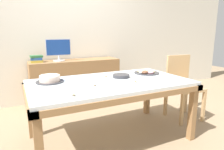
{
  "coord_description": "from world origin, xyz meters",
  "views": [
    {
      "loc": [
        -0.97,
        -2.02,
        1.27
      ],
      "look_at": [
        0.04,
        0.04,
        0.78
      ],
      "focal_mm": 32.0,
      "sensor_mm": 36.0,
      "label": 1
    }
  ],
  "objects_px": {
    "chair": "(182,83)",
    "cake_chocolate_round": "(50,79)",
    "tealight_near_front": "(95,86)",
    "tealight_near_cakes": "(136,82)",
    "tealight_left_edge": "(106,77)",
    "computer_monitor": "(58,50)",
    "pastry_platter": "(147,72)",
    "book_stack": "(37,59)",
    "tealight_right_edge": "(74,96)",
    "plate_stack": "(121,76)"
  },
  "relations": [
    {
      "from": "computer_monitor",
      "to": "cake_chocolate_round",
      "type": "height_order",
      "value": "computer_monitor"
    },
    {
      "from": "tealight_near_front",
      "to": "tealight_near_cakes",
      "type": "bearing_deg",
      "value": -7.03
    },
    {
      "from": "book_stack",
      "to": "tealight_near_cakes",
      "type": "bearing_deg",
      "value": -63.03
    },
    {
      "from": "plate_stack",
      "to": "chair",
      "type": "bearing_deg",
      "value": 0.68
    },
    {
      "from": "chair",
      "to": "cake_chocolate_round",
      "type": "relative_size",
      "value": 3.03
    },
    {
      "from": "book_stack",
      "to": "chair",
      "type": "bearing_deg",
      "value": -35.26
    },
    {
      "from": "chair",
      "to": "tealight_near_cakes",
      "type": "relative_size",
      "value": 23.5
    },
    {
      "from": "cake_chocolate_round",
      "to": "tealight_right_edge",
      "type": "distance_m",
      "value": 0.65
    },
    {
      "from": "tealight_near_cakes",
      "to": "tealight_right_edge",
      "type": "xyz_separation_m",
      "value": [
        -0.75,
        -0.17,
        0.0
      ]
    },
    {
      "from": "computer_monitor",
      "to": "plate_stack",
      "type": "relative_size",
      "value": 2.02
    },
    {
      "from": "tealight_near_cakes",
      "to": "tealight_left_edge",
      "type": "bearing_deg",
      "value": 115.37
    },
    {
      "from": "chair",
      "to": "plate_stack",
      "type": "distance_m",
      "value": 1.07
    },
    {
      "from": "book_stack",
      "to": "pastry_platter",
      "type": "relative_size",
      "value": 0.58
    },
    {
      "from": "tealight_near_cakes",
      "to": "tealight_near_front",
      "type": "bearing_deg",
      "value": 172.97
    },
    {
      "from": "chair",
      "to": "book_stack",
      "type": "relative_size",
      "value": 4.74
    },
    {
      "from": "chair",
      "to": "tealight_near_cakes",
      "type": "distance_m",
      "value": 1.12
    },
    {
      "from": "book_stack",
      "to": "tealight_near_front",
      "type": "xyz_separation_m",
      "value": [
        0.39,
        -1.63,
        -0.11
      ]
    },
    {
      "from": "chair",
      "to": "plate_stack",
      "type": "bearing_deg",
      "value": -179.32
    },
    {
      "from": "chair",
      "to": "tealight_near_front",
      "type": "distance_m",
      "value": 1.55
    },
    {
      "from": "book_stack",
      "to": "tealight_near_cakes",
      "type": "xyz_separation_m",
      "value": [
        0.86,
        -1.68,
        -0.11
      ]
    },
    {
      "from": "cake_chocolate_round",
      "to": "tealight_right_edge",
      "type": "bearing_deg",
      "value": -81.14
    },
    {
      "from": "computer_monitor",
      "to": "tealight_left_edge",
      "type": "bearing_deg",
      "value": -76.65
    },
    {
      "from": "computer_monitor",
      "to": "tealight_near_cakes",
      "type": "bearing_deg",
      "value": -73.72
    },
    {
      "from": "cake_chocolate_round",
      "to": "tealight_near_front",
      "type": "relative_size",
      "value": 7.74
    },
    {
      "from": "pastry_platter",
      "to": "plate_stack",
      "type": "bearing_deg",
      "value": -170.89
    },
    {
      "from": "pastry_platter",
      "to": "tealight_left_edge",
      "type": "distance_m",
      "value": 0.61
    },
    {
      "from": "cake_chocolate_round",
      "to": "tealight_near_cakes",
      "type": "relative_size",
      "value": 7.74
    },
    {
      "from": "plate_stack",
      "to": "tealight_left_edge",
      "type": "bearing_deg",
      "value": 160.69
    },
    {
      "from": "tealight_left_edge",
      "to": "tealight_right_edge",
      "type": "relative_size",
      "value": 1.0
    },
    {
      "from": "book_stack",
      "to": "tealight_right_edge",
      "type": "bearing_deg",
      "value": -86.55
    },
    {
      "from": "chair",
      "to": "tealight_near_front",
      "type": "xyz_separation_m",
      "value": [
        -1.51,
        -0.28,
        0.21
      ]
    },
    {
      "from": "pastry_platter",
      "to": "tealight_near_front",
      "type": "xyz_separation_m",
      "value": [
        -0.89,
        -0.34,
        -0.0
      ]
    },
    {
      "from": "chair",
      "to": "tealight_left_edge",
      "type": "height_order",
      "value": "chair"
    },
    {
      "from": "pastry_platter",
      "to": "tealight_left_edge",
      "type": "relative_size",
      "value": 8.49
    },
    {
      "from": "tealight_near_front",
      "to": "pastry_platter",
      "type": "bearing_deg",
      "value": 20.75
    },
    {
      "from": "tealight_right_edge",
      "to": "plate_stack",
      "type": "bearing_deg",
      "value": 33.82
    },
    {
      "from": "computer_monitor",
      "to": "tealight_right_edge",
      "type": "bearing_deg",
      "value": -97.8
    },
    {
      "from": "plate_stack",
      "to": "tealight_near_front",
      "type": "relative_size",
      "value": 5.25
    },
    {
      "from": "tealight_left_edge",
      "to": "tealight_right_edge",
      "type": "height_order",
      "value": "same"
    },
    {
      "from": "tealight_near_cakes",
      "to": "computer_monitor",
      "type": "bearing_deg",
      "value": 106.28
    },
    {
      "from": "chair",
      "to": "cake_chocolate_round",
      "type": "height_order",
      "value": "chair"
    },
    {
      "from": "computer_monitor",
      "to": "pastry_platter",
      "type": "relative_size",
      "value": 1.25
    },
    {
      "from": "book_stack",
      "to": "computer_monitor",
      "type": "bearing_deg",
      "value": -0.22
    },
    {
      "from": "chair",
      "to": "tealight_right_edge",
      "type": "relative_size",
      "value": 23.5
    },
    {
      "from": "cake_chocolate_round",
      "to": "tealight_near_front",
      "type": "bearing_deg",
      "value": -47.09
    },
    {
      "from": "computer_monitor",
      "to": "tealight_left_edge",
      "type": "distance_m",
      "value": 1.35
    },
    {
      "from": "book_stack",
      "to": "tealight_near_cakes",
      "type": "height_order",
      "value": "book_stack"
    },
    {
      "from": "chair",
      "to": "book_stack",
      "type": "xyz_separation_m",
      "value": [
        -1.9,
        1.35,
        0.32
      ]
    },
    {
      "from": "computer_monitor",
      "to": "tealight_near_front",
      "type": "relative_size",
      "value": 10.6
    },
    {
      "from": "tealight_left_edge",
      "to": "computer_monitor",
      "type": "bearing_deg",
      "value": 103.35
    }
  ]
}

